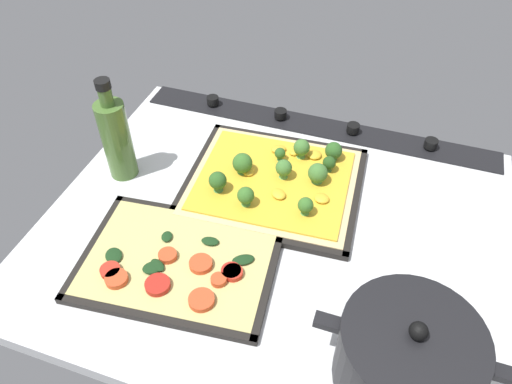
{
  "coord_description": "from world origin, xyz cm",
  "views": [
    {
      "loc": [
        -15.81,
        57.13,
        67.16
      ],
      "look_at": [
        4.57,
        -2.86,
        4.44
      ],
      "focal_mm": 34.26,
      "sensor_mm": 36.0,
      "label": 1
    }
  ],
  "objects": [
    {
      "name": "ground_plane",
      "position": [
        0.0,
        0.0,
        -1.5
      ],
      "size": [
        83.35,
        69.62,
        3.0
      ],
      "primitive_type": "cube",
      "color": "silver"
    },
    {
      "name": "stove_control_panel",
      "position": [
        0.0,
        -31.31,
        0.55
      ],
      "size": [
        80.01,
        7.0,
        2.6
      ],
      "color": "black",
      "rests_on": "ground_plane"
    },
    {
      "name": "baking_tray_front",
      "position": [
        3.35,
        -9.73,
        0.36
      ],
      "size": [
        35.39,
        31.33,
        1.3
      ],
      "color": "black",
      "rests_on": "ground_plane"
    },
    {
      "name": "broccoli_pizza",
      "position": [
        2.9,
        -10.08,
        1.92
      ],
      "size": [
        32.85,
        28.79,
        5.74
      ],
      "color": "#D3B77F",
      "rests_on": "baking_tray_front"
    },
    {
      "name": "baking_tray_back",
      "position": [
        12.84,
        13.64,
        0.38
      ],
      "size": [
        34.86,
        26.75,
        1.3
      ],
      "color": "black",
      "rests_on": "ground_plane"
    },
    {
      "name": "veggie_pizza_back",
      "position": [
        12.57,
        14.18,
        1.13
      ],
      "size": [
        32.23,
        24.12,
        1.9
      ],
      "color": "tan",
      "rests_on": "baking_tray_back"
    },
    {
      "name": "cooking_pot",
      "position": [
        -24.9,
        21.76,
        5.88
      ],
      "size": [
        25.65,
        18.82,
        14.06
      ],
      "color": "black",
      "rests_on": "ground_plane"
    },
    {
      "name": "oil_bottle",
      "position": [
        33.21,
        -3.97,
        8.92
      ],
      "size": [
        5.62,
        5.62,
        21.55
      ],
      "color": "#476B2D",
      "rests_on": "ground_plane"
    }
  ]
}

